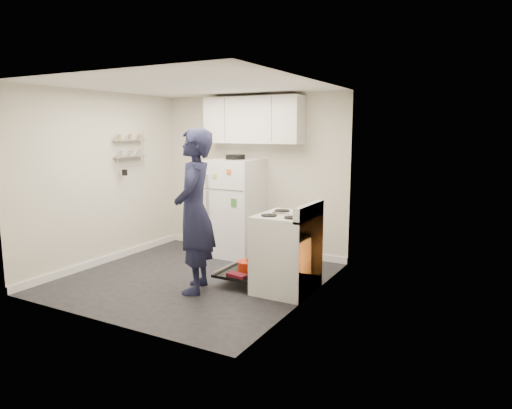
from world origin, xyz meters
The scene contains 7 objects.
room centered at (-0.03, 0.03, 1.21)m, with size 3.21×3.21×2.51m.
electric_range centered at (1.26, 0.15, 0.47)m, with size 0.66×0.76×1.10m.
open_oven_door centered at (0.70, 0.14, 0.18)m, with size 0.55×0.70×0.21m.
refrigerator centered at (-0.10, 1.25, 0.76)m, with size 0.72×0.74×1.58m.
upper_cabinets centered at (0.10, 1.43, 2.10)m, with size 1.60×0.33×0.70m, color silver.
wall_shelf_rack centered at (-1.52, 0.49, 1.68)m, with size 0.14×0.60×0.61m.
person centered at (0.30, -0.38, 0.99)m, with size 0.72×0.47×1.97m, color #181A35.
Camera 1 is at (3.52, -4.74, 1.94)m, focal length 32.00 mm.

